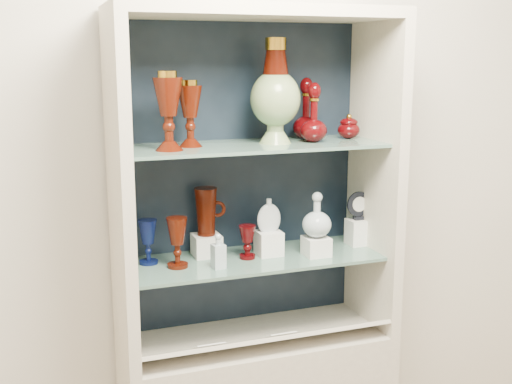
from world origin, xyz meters
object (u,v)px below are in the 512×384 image
object	(u,v)px
clear_square_bottle	(218,251)
pedestal_lamp_right	(168,111)
cobalt_goblet	(148,242)
ruby_pitcher	(206,212)
enamel_urn	(275,91)
cameo_medallion	(359,205)
ruby_decanter_a	(306,105)
ruby_decanter_b	(314,111)
clear_round_decanter	(317,216)
lidded_bowl	(349,126)
ruby_goblet_tall	(177,243)
pedestal_lamp_left	(190,114)
ruby_goblet_small	(247,242)
flat_flask	(269,215)

from	to	relation	value
clear_square_bottle	pedestal_lamp_right	bearing A→B (deg)	173.29
cobalt_goblet	ruby_pitcher	world-z (taller)	ruby_pitcher
enamel_urn	cobalt_goblet	xyz separation A→B (m)	(-0.46, 0.06, -0.52)
cameo_medallion	ruby_decanter_a	bearing A→B (deg)	163.26
pedestal_lamp_right	clear_square_bottle	size ratio (longest dim) A/B	2.08
ruby_decanter_b	ruby_pitcher	xyz separation A→B (m)	(-0.38, 0.10, -0.37)
ruby_decanter_a	clear_round_decanter	distance (m)	0.42
lidded_bowl	ruby_goblet_tall	distance (m)	0.78
enamel_urn	clear_round_decanter	size ratio (longest dim) A/B	2.28
pedestal_lamp_left	ruby_decanter_b	xyz separation A→B (m)	(0.45, -0.03, -0.00)
enamel_urn	ruby_goblet_small	bearing A→B (deg)	-179.11
enamel_urn	cobalt_goblet	distance (m)	0.70
ruby_goblet_small	flat_flask	world-z (taller)	flat_flask
lidded_bowl	cameo_medallion	distance (m)	0.31
enamel_urn	ruby_decanter_a	size ratio (longest dim) A/B	1.44
enamel_urn	flat_flask	xyz separation A→B (m)	(-0.02, 0.01, -0.45)
pedestal_lamp_left	pedestal_lamp_right	xyz separation A→B (m)	(-0.09, -0.07, 0.02)
ruby_decanter_b	clear_round_decanter	bearing A→B (deg)	-83.53
pedestal_lamp_right	ruby_goblet_small	xyz separation A→B (m)	(0.29, 0.05, -0.49)
cameo_medallion	ruby_goblet_tall	bearing A→B (deg)	-177.29
pedestal_lamp_left	ruby_pitcher	world-z (taller)	pedestal_lamp_left
clear_round_decanter	pedestal_lamp_left	bearing A→B (deg)	171.76
enamel_urn	ruby_goblet_tall	size ratio (longest dim) A/B	2.07
ruby_goblet_tall	clear_round_decanter	size ratio (longest dim) A/B	1.10
cobalt_goblet	ruby_goblet_tall	size ratio (longest dim) A/B	0.90
cobalt_goblet	flat_flask	bearing A→B (deg)	-5.70
clear_square_bottle	clear_round_decanter	size ratio (longest dim) A/B	0.77
ruby_goblet_tall	lidded_bowl	bearing A→B (deg)	3.94
cobalt_goblet	ruby_goblet_tall	world-z (taller)	ruby_goblet_tall
pedestal_lamp_left	cameo_medallion	size ratio (longest dim) A/B	1.96
cobalt_goblet	ruby_decanter_b	bearing A→B (deg)	-7.39
enamel_urn	ruby_decanter_b	world-z (taller)	enamel_urn
ruby_decanter_b	flat_flask	bearing A→B (deg)	167.98
ruby_decanter_b	cameo_medallion	distance (m)	0.44
pedestal_lamp_left	enamel_urn	distance (m)	0.32
cobalt_goblet	pedestal_lamp_right	bearing A→B (deg)	-61.19
lidded_bowl	flat_flask	size ratio (longest dim) A/B	0.75
flat_flask	cameo_medallion	world-z (taller)	flat_flask
pedestal_lamp_right	ruby_goblet_tall	xyz separation A→B (m)	(0.03, 0.04, -0.46)
pedestal_lamp_right	lidded_bowl	size ratio (longest dim) A/B	2.71
lidded_bowl	ruby_goblet_small	xyz separation A→B (m)	(-0.42, -0.03, -0.41)
ruby_decanter_b	clear_square_bottle	bearing A→B (deg)	-171.85
lidded_bowl	cobalt_goblet	distance (m)	0.86
cobalt_goblet	ruby_decanter_a	bearing A→B (deg)	2.29
ruby_goblet_tall	clear_square_bottle	size ratio (longest dim) A/B	1.43
cobalt_goblet	ruby_goblet_small	bearing A→B (deg)	-9.71
lidded_bowl	clear_square_bottle	xyz separation A→B (m)	(-0.55, -0.10, -0.41)
ruby_decanter_b	lidded_bowl	xyz separation A→B (m)	(0.17, 0.05, -0.07)
cobalt_goblet	enamel_urn	bearing A→B (deg)	-7.27
pedestal_lamp_right	clear_square_bottle	bearing A→B (deg)	-6.71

